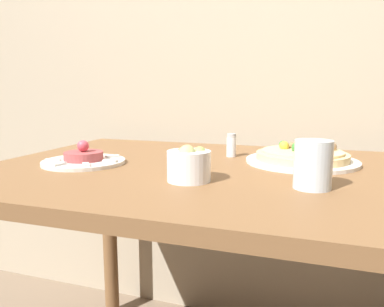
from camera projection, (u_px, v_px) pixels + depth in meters
name	position (u px, v px, depth m)	size (l,w,h in m)	color
back_wall	(257.00, 5.00, 1.43)	(8.00, 0.05, 2.60)	tan
dining_table	(218.00, 204.00, 1.02)	(1.27, 0.86, 0.77)	brown
pizza_plate	(302.00, 157.00, 1.06)	(0.31, 0.31, 0.06)	silver
tartare_plate	(84.00, 159.00, 1.06)	(0.23, 0.23, 0.07)	silver
small_bowl	(189.00, 163.00, 0.85)	(0.10, 0.10, 0.08)	white
drinking_glass	(313.00, 164.00, 0.78)	(0.08, 0.08, 0.10)	silver
salt_shaker	(231.00, 145.00, 1.16)	(0.03, 0.03, 0.07)	silver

